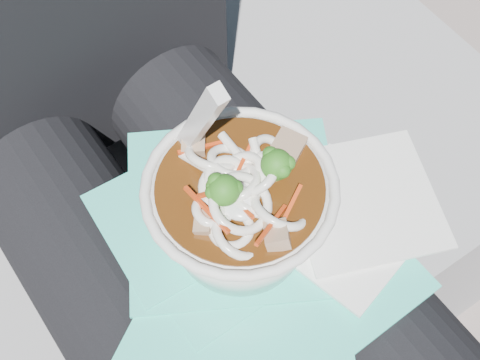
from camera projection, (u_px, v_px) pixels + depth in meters
stone_ledge at (168, 288)px, 0.99m from camera, size 1.01×0.52×0.47m
lap at (220, 286)px, 0.66m from camera, size 0.32×0.48×0.15m
person_body at (168, 209)px, 0.68m from camera, size 0.34×0.94×1.01m
plastic_bag at (240, 258)px, 0.59m from camera, size 0.31×0.32×0.01m
napkins at (353, 213)px, 0.60m from camera, size 0.19×0.17×0.01m
udon_bowl at (240, 207)px, 0.54m from camera, size 0.16×0.16×0.20m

